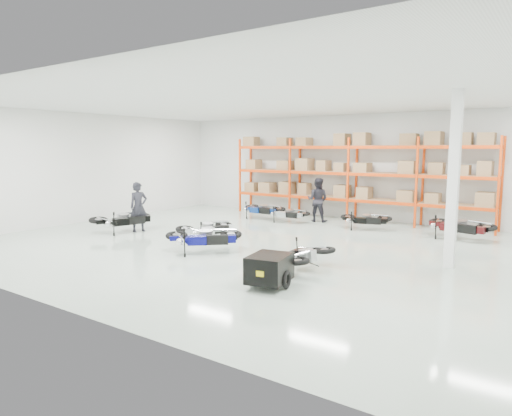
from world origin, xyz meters
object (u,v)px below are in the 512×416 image
Objects in this scene: moto_touring_right at (304,251)px; moto_back_b at (288,211)px; moto_back_d at (459,222)px; person_back at (318,200)px; moto_black_far_left at (123,216)px; moto_back_a at (262,206)px; moto_blue_centre at (204,233)px; moto_silver_left at (208,225)px; person_left at (139,207)px; trailer at (270,269)px; moto_back_c at (365,216)px.

moto_back_b is (-4.23, 6.36, -0.04)m from moto_touring_right.
person_back is (-5.66, 0.74, 0.33)m from moto_back_d.
moto_black_far_left is 7.84m from person_back.
person_back is (2.35, 0.65, 0.38)m from moto_back_a.
moto_blue_centre reaches higher than moto_back_b.
moto_silver_left is 4.68m from moto_touring_right.
person_left is at bearing 162.51° from moto_back_a.
moto_silver_left is at bearing 161.48° from moto_touring_right.
person_left is (-10.04, -5.06, 0.32)m from moto_back_d.
moto_back_d is (2.35, 6.48, 0.07)m from moto_touring_right.
moto_blue_centre is at bearing 80.10° from person_back.
person_back is (-3.31, 7.22, 0.40)m from moto_touring_right.
trailer is 9.01m from moto_back_b.
moto_back_c is at bearing -85.93° from moto_back_a.
moto_silver_left is at bearing 139.06° from moto_back_d.
moto_blue_centre is at bearing 143.23° from trailer.
moto_silver_left is 0.90× the size of moto_back_d.
moto_silver_left is 1.03× the size of moto_touring_right.
moto_back_b is 0.84× the size of person_back.
moto_touring_right is at bearing -169.15° from moto_black_far_left.
moto_black_far_left is 9.03m from moto_back_c.
moto_silver_left is (-1.04, 1.37, -0.06)m from moto_blue_centre.
moto_back_c is (3.27, 0.21, 0.03)m from moto_back_b.
person_left reaches higher than moto_back_c.
moto_back_d reaches higher than trailer.
moto_blue_centre is 3.41m from moto_touring_right.
moto_back_b is 6.05m from person_left.
moto_back_b is (-0.83, 6.23, -0.12)m from moto_blue_centre.
moto_blue_centre is 1.25× the size of moto_back_b.
moto_touring_right is 8.67m from moto_back_a.
moto_blue_centre is 6.29m from moto_back_b.
moto_silver_left is 6.15m from moto_back_c.
moto_silver_left is at bearing 130.59° from moto_back_c.
person_left is (0.35, 0.44, 0.31)m from moto_black_far_left.
moto_touring_right is at bearing -147.02° from moto_back_b.
person_left is at bearing 169.62° from moto_touring_right.
moto_black_far_left is at bearing 159.85° from person_left.
moto_back_a is at bearing 114.79° from trailer.
moto_back_c is (4.70, 0.00, -0.04)m from moto_back_a.
moto_back_b is at bearing 123.72° from moto_touring_right.
person_left is at bearing 23.67° from moto_silver_left.
moto_back_c is (-0.96, 6.57, -0.01)m from moto_touring_right.
person_left is at bearing 148.63° from trailer.
person_back reaches higher than moto_blue_centre.
moto_blue_centre is 8.57m from moto_back_d.
moto_blue_centre is 1.09× the size of moto_back_a.
moto_back_a reaches higher than trailer.
moto_silver_left is 1.00× the size of trailer.
moto_blue_centre reaches higher than moto_back_c.
trailer is 9.43m from person_back.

